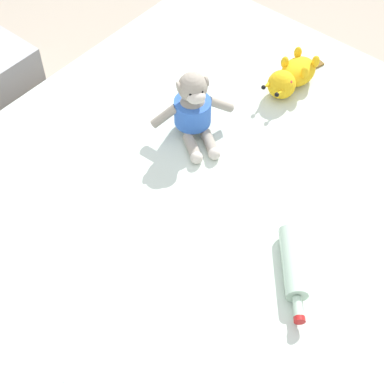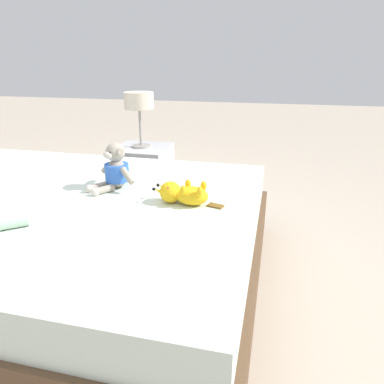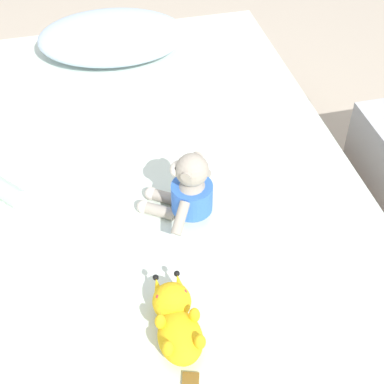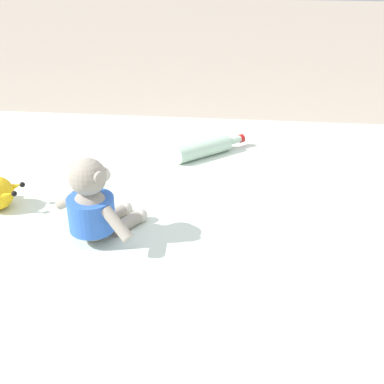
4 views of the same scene
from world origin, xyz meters
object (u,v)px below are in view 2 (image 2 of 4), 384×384
(bed, at_px, (60,238))
(bedside_lamp, at_px, (139,103))
(plush_monkey, at_px, (115,170))
(nightstand, at_px, (142,173))
(plush_yellow_creature, at_px, (183,194))

(bed, bearing_deg, bedside_lamp, 0.21)
(plush_monkey, xyz_separation_m, bedside_lamp, (0.96, 0.24, 0.22))
(plush_monkey, relative_size, nightstand, 0.60)
(plush_yellow_creature, bearing_deg, bed, 95.95)
(bed, bearing_deg, plush_monkey, -51.14)
(nightstand, distance_m, bedside_lamp, 0.55)
(nightstand, bearing_deg, bedside_lamp, 0.00)
(plush_yellow_creature, distance_m, nightstand, 1.29)
(nightstand, bearing_deg, plush_yellow_creature, -149.90)
(bed, relative_size, plush_monkey, 7.79)
(plush_yellow_creature, xyz_separation_m, bedside_lamp, (1.09, 0.63, 0.26))
(bed, xyz_separation_m, plush_yellow_creature, (0.07, -0.63, 0.27))
(bed, height_order, plush_monkey, plush_monkey)
(plush_monkey, height_order, nightstand, plush_monkey)
(plush_monkey, xyz_separation_m, nightstand, (0.96, 0.24, -0.33))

